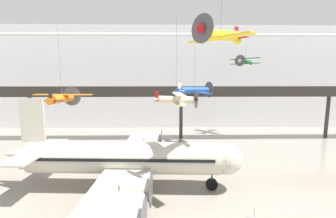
{
  "coord_description": "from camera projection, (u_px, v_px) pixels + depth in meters",
  "views": [
    {
      "loc": [
        -3.52,
        -14.26,
        12.22
      ],
      "look_at": [
        -3.06,
        9.68,
        8.92
      ],
      "focal_mm": 24.0,
      "sensor_mm": 36.0,
      "label": 1
    }
  ],
  "objects": [
    {
      "name": "stanchion_barrier",
      "position": [
        254.0,
        215.0,
        19.6
      ],
      "size": [
        0.36,
        0.36,
        1.08
      ],
      "color": "#B2B5BA",
      "rests_on": "ground"
    },
    {
      "name": "airliner_silver_main",
      "position": [
        123.0,
        158.0,
        24.52
      ],
      "size": [
        26.36,
        29.97,
        10.12
      ],
      "rotation": [
        0.0,
        0.0,
        -0.05
      ],
      "color": "beige",
      "rests_on": "ground"
    },
    {
      "name": "suspended_plane_yellow_lowwing",
      "position": [
        221.0,
        36.0,
        19.57
      ],
      "size": [
        5.46,
        5.75,
        4.46
      ],
      "rotation": [
        0.0,
        0.0,
        3.82
      ],
      "color": "yellow"
    },
    {
      "name": "suspended_plane_green_biplane",
      "position": [
        245.0,
        62.0,
        46.97
      ],
      "size": [
        5.38,
        5.39,
        4.85
      ],
      "rotation": [
        0.0,
        0.0,
        3.92
      ],
      "color": "#1E6B33"
    },
    {
      "name": "mezzanine_walkway",
      "position": [
        182.0,
        95.0,
        44.15
      ],
      "size": [
        110.0,
        3.2,
        10.68
      ],
      "color": "#38332D",
      "rests_on": "ground"
    },
    {
      "name": "suspended_plane_cream_biplane",
      "position": [
        177.0,
        99.0,
        27.76
      ],
      "size": [
        5.45,
        6.7,
        10.82
      ],
      "rotation": [
        0.0,
        0.0,
        0.04
      ],
      "color": "beige"
    },
    {
      "name": "ceiling_truss_beam",
      "position": [
        184.0,
        35.0,
        39.43
      ],
      "size": [
        120.0,
        0.6,
        0.6
      ],
      "color": "silver"
    },
    {
      "name": "suspended_plane_orange_highwing",
      "position": [
        62.0,
        98.0,
        30.65
      ],
      "size": [
        7.93,
        6.46,
        11.12
      ],
      "rotation": [
        0.0,
        0.0,
        1.53
      ],
      "color": "orange"
    },
    {
      "name": "hangar_back_wall",
      "position": [
        178.0,
        78.0,
        55.78
      ],
      "size": [
        140.0,
        3.0,
        24.66
      ],
      "color": "white",
      "rests_on": "ground"
    },
    {
      "name": "suspended_plane_blue_trainer",
      "position": [
        195.0,
        90.0,
        39.78
      ],
      "size": [
        6.96,
        8.03,
        10.59
      ],
      "rotation": [
        0.0,
        0.0,
        0.39
      ],
      "color": "#1E4CAD"
    }
  ]
}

